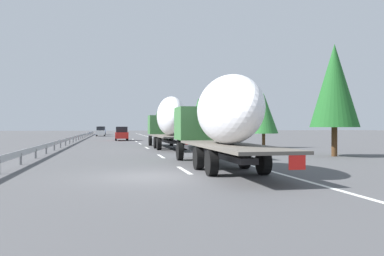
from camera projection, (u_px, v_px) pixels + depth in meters
The scene contains 20 objects.
ground_plane at pixel (122, 141), 54.72m from camera, with size 260.00×260.00×0.00m, color #4C4C4F.
lane_stripe_0 at pixel (184, 170), 17.85m from camera, with size 3.20×0.20×0.01m, color white.
lane_stripe_1 at pixel (161, 156), 26.13m from camera, with size 3.20×0.20×0.01m, color white.
lane_stripe_2 at pixel (147, 148), 36.48m from camera, with size 3.20×0.20×0.01m, color white.
lane_stripe_3 at pixel (140, 144), 45.15m from camera, with size 3.20×0.20×0.01m, color white.
lane_stripe_4 at pixel (136, 141), 52.08m from camera, with size 3.20×0.20×0.01m, color white.
lane_stripe_5 at pixel (133, 139), 60.46m from camera, with size 3.20×0.20×0.01m, color white.
edge_line_right at pixel (157, 139), 60.72m from camera, with size 110.00×0.20×0.01m, color white.
truck_lead at pixel (168, 120), 35.42m from camera, with size 14.24×2.55×4.55m.
truck_trailing at pixel (220, 117), 18.63m from camera, with size 13.93×2.55×4.23m.
car_white_van at pixel (101, 131), 79.64m from camera, with size 4.40×1.75×1.94m.
car_red_compact at pixel (122, 134), 55.13m from camera, with size 4.31×1.77×1.93m.
car_blue_sedan at pixel (102, 131), 95.44m from camera, with size 4.20×1.80×1.94m.
road_sign at pixel (167, 124), 58.79m from camera, with size 0.10×0.90×3.38m.
tree_0 at pixel (264, 113), 36.47m from camera, with size 2.67×2.67×5.04m.
tree_1 at pixel (157, 119), 105.67m from camera, with size 3.11×3.11×6.25m.
tree_2 at pixel (198, 113), 58.29m from camera, with size 2.48×2.48×6.16m.
tree_3 at pixel (334, 86), 26.10m from camera, with size 3.19×3.19×7.44m.
tree_4 at pixel (174, 120), 86.82m from camera, with size 3.53×3.53×5.38m.
guardrail_median at pixel (79, 136), 56.45m from camera, with size 94.00×0.10×0.76m.
Camera 1 is at (-15.55, 1.42, 1.98)m, focal length 37.04 mm.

